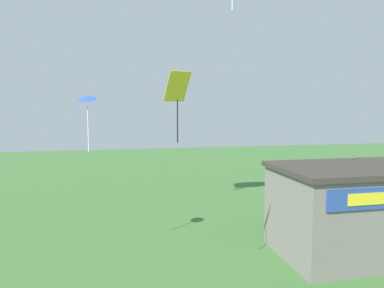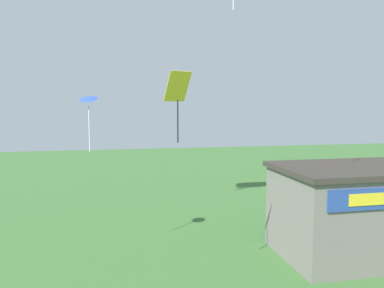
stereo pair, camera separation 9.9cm
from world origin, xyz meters
The scene contains 3 objects.
seaside_building centered at (8.84, 11.91, 2.18)m, with size 7.60×5.02×4.32m.
kite_yellow_diamond centered at (-0.24, 9.53, 7.60)m, with size 0.98×0.82×2.49m.
kite_blue_delta centered at (-3.52, 13.77, 7.32)m, with size 0.99×0.97×2.56m.
Camera 2 is at (-2.47, -3.50, 7.09)m, focal length 35.00 mm.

